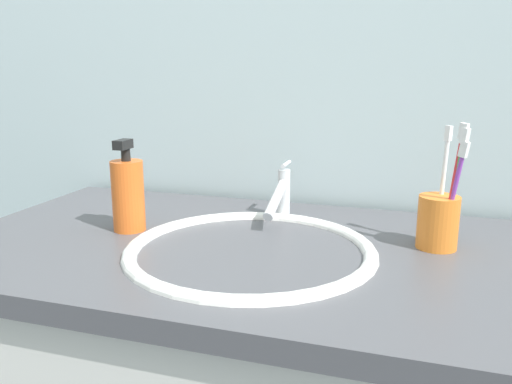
% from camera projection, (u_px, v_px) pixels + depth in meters
% --- Properties ---
extents(tiled_wall_back, '(2.28, 0.04, 2.40)m').
position_uv_depth(tiled_wall_back, '(313.00, 65.00, 1.08)').
color(tiled_wall_back, silver).
rests_on(tiled_wall_back, ground).
extents(sink_basin, '(0.40, 0.40, 0.10)m').
position_uv_depth(sink_basin, '(250.00, 271.00, 0.83)').
color(sink_basin, white).
rests_on(sink_basin, vanity_counter).
extents(faucet, '(0.02, 0.15, 0.11)m').
position_uv_depth(faucet, '(281.00, 194.00, 0.98)').
color(faucet, silver).
rests_on(faucet, sink_basin).
extents(toothbrush_cup, '(0.06, 0.06, 0.09)m').
position_uv_depth(toothbrush_cup, '(438.00, 222.00, 0.83)').
color(toothbrush_cup, orange).
rests_on(toothbrush_cup, vanity_counter).
extents(toothbrush_purple, '(0.03, 0.03, 0.17)m').
position_uv_depth(toothbrush_purple, '(455.00, 188.00, 0.79)').
color(toothbrush_purple, purple).
rests_on(toothbrush_purple, toothbrush_cup).
extents(toothbrush_white, '(0.02, 0.02, 0.19)m').
position_uv_depth(toothbrush_white, '(443.00, 177.00, 0.83)').
color(toothbrush_white, white).
rests_on(toothbrush_white, toothbrush_cup).
extents(toothbrush_red, '(0.03, 0.02, 0.20)m').
position_uv_depth(toothbrush_red, '(455.00, 179.00, 0.79)').
color(toothbrush_red, red).
rests_on(toothbrush_red, toothbrush_cup).
extents(toothbrush_green, '(0.03, 0.03, 0.19)m').
position_uv_depth(toothbrush_green, '(455.00, 182.00, 0.79)').
color(toothbrush_green, green).
rests_on(toothbrush_green, toothbrush_cup).
extents(soap_dispenser, '(0.06, 0.06, 0.16)m').
position_uv_depth(soap_dispenser, '(128.00, 194.00, 0.92)').
color(soap_dispenser, orange).
rests_on(soap_dispenser, vanity_counter).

